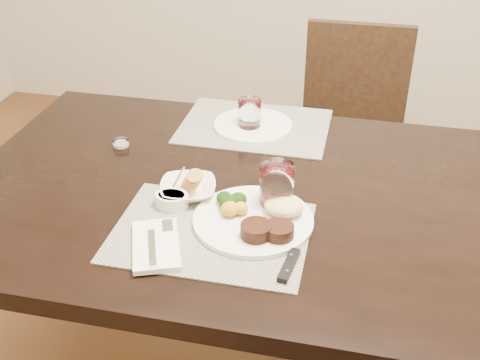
% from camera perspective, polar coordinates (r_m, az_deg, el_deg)
% --- Properties ---
extents(dining_table, '(2.00, 1.00, 0.75)m').
position_cam_1_polar(dining_table, '(1.61, 8.83, -4.39)').
color(dining_table, black).
rests_on(dining_table, ground).
extents(chair_far, '(0.42, 0.42, 0.90)m').
position_cam_1_polar(chair_far, '(2.50, 10.46, 4.94)').
color(chair_far, black).
rests_on(chair_far, ground).
extents(placemat_near, '(0.46, 0.34, 0.00)m').
position_cam_1_polar(placemat_near, '(1.43, -2.77, -4.97)').
color(placemat_near, gray).
rests_on(placemat_near, dining_table).
extents(placemat_far, '(0.46, 0.34, 0.00)m').
position_cam_1_polar(placemat_far, '(1.91, 1.40, 5.13)').
color(placemat_far, gray).
rests_on(placemat_far, dining_table).
extents(dinner_plate, '(0.29, 0.29, 0.05)m').
position_cam_1_polar(dinner_plate, '(1.44, 1.76, -3.63)').
color(dinner_plate, white).
rests_on(dinner_plate, placemat_near).
extents(napkin_fork, '(0.17, 0.21, 0.02)m').
position_cam_1_polar(napkin_fork, '(1.39, -7.97, -6.11)').
color(napkin_fork, white).
rests_on(napkin_fork, placemat_near).
extents(steak_knife, '(0.04, 0.26, 0.01)m').
position_cam_1_polar(steak_knife, '(1.35, 4.86, -7.29)').
color(steak_knife, white).
rests_on(steak_knife, placemat_near).
extents(cracker_bowl, '(0.17, 0.17, 0.06)m').
position_cam_1_polar(cracker_bowl, '(1.55, -4.95, -0.83)').
color(cracker_bowl, white).
rests_on(cracker_bowl, placemat_near).
extents(sauce_ramekin, '(0.09, 0.13, 0.07)m').
position_cam_1_polar(sauce_ramekin, '(1.52, -6.48, -1.83)').
color(sauce_ramekin, white).
rests_on(sauce_ramekin, placemat_near).
extents(wine_glass_near, '(0.09, 0.09, 0.12)m').
position_cam_1_polar(wine_glass_near, '(1.49, 3.48, -0.81)').
color(wine_glass_near, silver).
rests_on(wine_glass_near, placemat_near).
extents(far_plate, '(0.25, 0.25, 0.01)m').
position_cam_1_polar(far_plate, '(1.90, 1.23, 5.22)').
color(far_plate, white).
rests_on(far_plate, placemat_far).
extents(wine_glass_far, '(0.07, 0.07, 0.10)m').
position_cam_1_polar(wine_glass_far, '(1.87, 0.90, 6.09)').
color(wine_glass_far, silver).
rests_on(wine_glass_far, placemat_far).
extents(salt_cellar, '(0.05, 0.05, 0.02)m').
position_cam_1_polar(salt_cellar, '(1.82, -11.23, 3.36)').
color(salt_cellar, silver).
rests_on(salt_cellar, dining_table).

